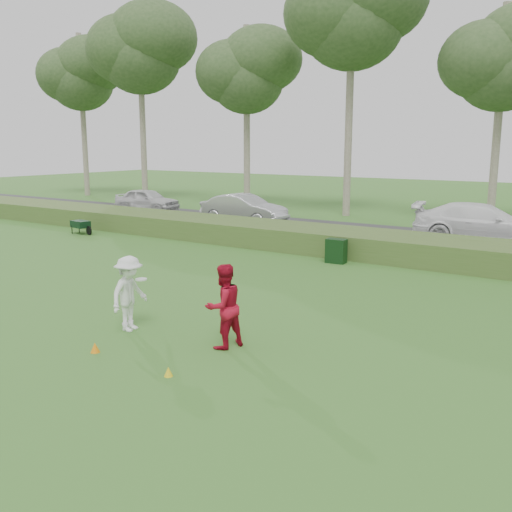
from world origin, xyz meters
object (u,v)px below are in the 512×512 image
Objects in this scene: cone_yellow at (168,372)px; car_left at (147,200)px; car_mid at (244,209)px; player_red at (224,306)px; cone_orange at (95,347)px; car_right at (482,223)px; player_white at (129,294)px; utility_cabinet at (336,251)px.

car_left is at bearing 134.95° from cone_yellow.
player_red is at bearing -146.42° from car_mid.
car_left is (-16.63, 18.73, 0.68)m from cone_orange.
player_red reaches higher than cone_orange.
car_right reaches higher than car_mid.
car_mid is (-8.23, 17.42, 0.75)m from cone_orange.
player_white is at bearing -66.15° from player_red.
player_white is 8.23× the size of cone_orange.
car_right reaches higher than cone_orange.
player_white is 9.48× the size of cone_yellow.
player_red is at bearing -82.75° from utility_cabinet.
player_white is 23.66m from car_left.
utility_cabinet is at bearing -151.52° from player_red.
car_mid is (-7.78, 15.95, -0.04)m from player_white.
utility_cabinet is at bearing -126.23° from car_mid.
utility_cabinet is 0.15× the size of car_right.
cone_orange is 11.18m from utility_cabinet.
car_left reaches higher than utility_cabinet.
car_left is (-18.72, 16.96, -0.13)m from player_red.
player_white is 1.73m from cone_orange.
player_white is 0.30× the size of car_right.
utility_cabinet is 10.53m from car_mid.
cone_orange is 1.15× the size of cone_yellow.
car_right is (20.40, -0.29, 0.12)m from car_left.
utility_cabinet is (-1.85, 9.41, -0.47)m from player_red.
player_white reaches higher than car_mid.
cone_orange is 18.84m from car_right.
player_red is 8.50× the size of cone_orange.
car_right is at bearing -168.38° from player_red.
cone_orange is 19.28m from car_mid.
player_red reaches higher than player_white.
player_white is at bearing 148.99° from cone_yellow.
car_right is (1.67, 16.68, -0.01)m from player_red.
cone_yellow is 0.04× the size of car_left.
cone_orange is at bearing -32.52° from player_red.
player_white reaches higher than cone_yellow.
car_right is at bearing 85.02° from cone_yellow.
cone_yellow is 0.04× the size of car_mid.
cone_yellow is at bearing -128.23° from player_white.
player_red is 16.76m from car_right.
player_white is at bearing -97.93° from utility_cabinet.
player_red reaches higher than car_left.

